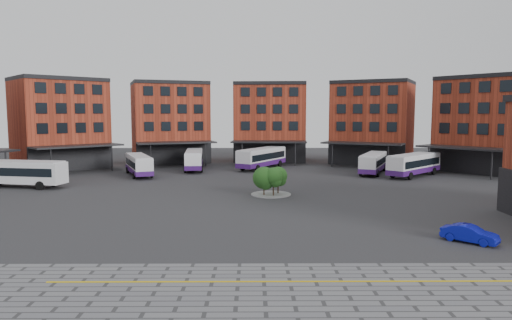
{
  "coord_description": "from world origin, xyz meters",
  "views": [
    {
      "loc": [
        0.04,
        -37.56,
        9.01
      ],
      "look_at": [
        0.33,
        10.78,
        4.0
      ],
      "focal_mm": 32.0,
      "sensor_mm": 36.0,
      "label": 1
    }
  ],
  "objects_px": {
    "bus_a": "(19,172)",
    "bus_c": "(194,159)",
    "blue_car": "(470,234)",
    "bus_e": "(373,163)",
    "bus_f": "(414,164)",
    "bus_b": "(139,164)",
    "tree_island": "(271,179)",
    "bus_d": "(262,158)"
  },
  "relations": [
    {
      "from": "tree_island",
      "to": "bus_e",
      "type": "xyz_separation_m",
      "value": [
        15.98,
        18.14,
        -0.2
      ]
    },
    {
      "from": "bus_c",
      "to": "bus_f",
      "type": "relative_size",
      "value": 1.12
    },
    {
      "from": "bus_b",
      "to": "bus_d",
      "type": "xyz_separation_m",
      "value": [
        17.92,
        8.06,
        0.2
      ]
    },
    {
      "from": "tree_island",
      "to": "bus_a",
      "type": "xyz_separation_m",
      "value": [
        -30.28,
        5.7,
        0.08
      ]
    },
    {
      "from": "bus_d",
      "to": "blue_car",
      "type": "bearing_deg",
      "value": -41.71
    },
    {
      "from": "bus_b",
      "to": "bus_c",
      "type": "height_order",
      "value": "bus_c"
    },
    {
      "from": "bus_c",
      "to": "bus_e",
      "type": "height_order",
      "value": "bus_c"
    },
    {
      "from": "bus_a",
      "to": "bus_b",
      "type": "distance_m",
      "value": 15.81
    },
    {
      "from": "tree_island",
      "to": "bus_d",
      "type": "bearing_deg",
      "value": 91.2
    },
    {
      "from": "bus_e",
      "to": "bus_f",
      "type": "height_order",
      "value": "bus_f"
    },
    {
      "from": "bus_d",
      "to": "blue_car",
      "type": "relative_size",
      "value": 3.1
    },
    {
      "from": "bus_c",
      "to": "bus_b",
      "type": "bearing_deg",
      "value": -143.26
    },
    {
      "from": "tree_island",
      "to": "blue_car",
      "type": "xyz_separation_m",
      "value": [
        13.19,
        -18.2,
        -1.22
      ]
    },
    {
      "from": "bus_f",
      "to": "blue_car",
      "type": "distance_m",
      "value": 34.18
    },
    {
      "from": "bus_b",
      "to": "bus_d",
      "type": "distance_m",
      "value": 19.65
    },
    {
      "from": "bus_e",
      "to": "bus_f",
      "type": "bearing_deg",
      "value": -7.54
    },
    {
      "from": "blue_car",
      "to": "bus_e",
      "type": "bearing_deg",
      "value": 37.05
    },
    {
      "from": "bus_d",
      "to": "blue_car",
      "type": "height_order",
      "value": "bus_d"
    },
    {
      "from": "bus_e",
      "to": "bus_b",
      "type": "bearing_deg",
      "value": -152.69
    },
    {
      "from": "tree_island",
      "to": "bus_d",
      "type": "relative_size",
      "value": 0.38
    },
    {
      "from": "bus_a",
      "to": "blue_car",
      "type": "height_order",
      "value": "bus_a"
    },
    {
      "from": "bus_e",
      "to": "bus_a",
      "type": "bearing_deg",
      "value": -140.93
    },
    {
      "from": "bus_d",
      "to": "bus_f",
      "type": "bearing_deg",
      "value": 7.32
    },
    {
      "from": "bus_f",
      "to": "blue_car",
      "type": "xyz_separation_m",
      "value": [
        -7.81,
        -33.26,
        -1.13
      ]
    },
    {
      "from": "bus_b",
      "to": "bus_d",
      "type": "height_order",
      "value": "bus_d"
    },
    {
      "from": "bus_a",
      "to": "bus_b",
      "type": "height_order",
      "value": "bus_a"
    },
    {
      "from": "bus_a",
      "to": "bus_f",
      "type": "relative_size",
      "value": 1.18
    },
    {
      "from": "bus_d",
      "to": "bus_e",
      "type": "bearing_deg",
      "value": 10.16
    },
    {
      "from": "bus_d",
      "to": "bus_c",
      "type": "bearing_deg",
      "value": -141.42
    },
    {
      "from": "bus_d",
      "to": "tree_island",
      "type": "bearing_deg",
      "value": -58.41
    },
    {
      "from": "bus_a",
      "to": "bus_c",
      "type": "xyz_separation_m",
      "value": [
        18.96,
        16.96,
        -0.24
      ]
    },
    {
      "from": "bus_b",
      "to": "blue_car",
      "type": "relative_size",
      "value": 2.85
    },
    {
      "from": "bus_f",
      "to": "blue_car",
      "type": "height_order",
      "value": "bus_f"
    },
    {
      "from": "bus_a",
      "to": "bus_e",
      "type": "distance_m",
      "value": 47.9
    },
    {
      "from": "tree_island",
      "to": "bus_f",
      "type": "relative_size",
      "value": 0.44
    },
    {
      "from": "bus_f",
      "to": "bus_b",
      "type": "bearing_deg",
      "value": -136.14
    },
    {
      "from": "bus_b",
      "to": "blue_car",
      "type": "height_order",
      "value": "bus_b"
    },
    {
      "from": "bus_b",
      "to": "bus_c",
      "type": "xyz_separation_m",
      "value": [
        7.11,
        6.5,
        0.08
      ]
    },
    {
      "from": "bus_c",
      "to": "bus_e",
      "type": "xyz_separation_m",
      "value": [
        27.29,
        -4.52,
        -0.05
      ]
    },
    {
      "from": "bus_a",
      "to": "bus_f",
      "type": "bearing_deg",
      "value": -68.64
    },
    {
      "from": "bus_d",
      "to": "bus_a",
      "type": "bearing_deg",
      "value": -117.72
    },
    {
      "from": "bus_a",
      "to": "tree_island",
      "type": "bearing_deg",
      "value": -89.64
    }
  ]
}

